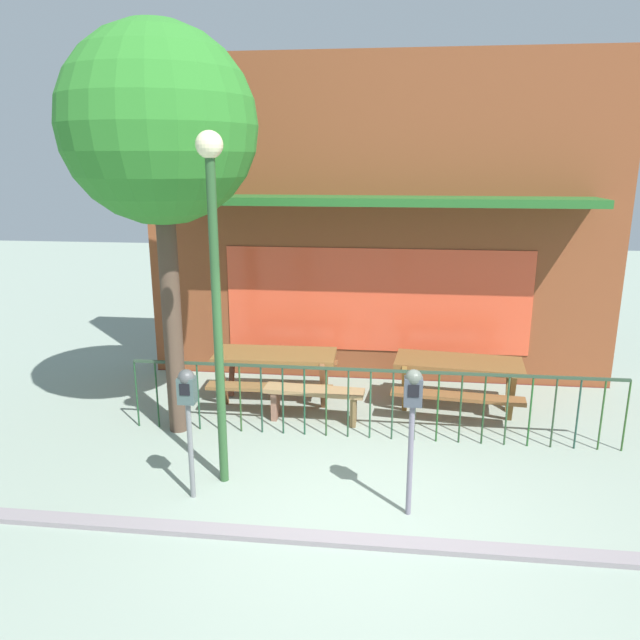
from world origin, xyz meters
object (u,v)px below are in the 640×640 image
parking_meter_far (188,400)px  street_tree (159,129)px  picnic_table_right (458,371)px  picnic_table_left (275,363)px  parking_meter_near (413,404)px  patio_bench (314,397)px  street_lamp (215,263)px

parking_meter_far → street_tree: (-0.73, 1.63, 2.79)m
picnic_table_right → street_tree: street_tree is taller
picnic_table_right → parking_meter_far: bearing=-138.7°
picnic_table_left → parking_meter_near: parking_meter_near is taller
patio_bench → parking_meter_near: 2.67m
parking_meter_far → street_lamp: 1.46m
street_lamp → parking_meter_far: bearing=-122.2°
patio_bench → street_tree: bearing=-164.5°
parking_meter_near → street_tree: bearing=151.2°
picnic_table_right → street_lamp: street_lamp is taller
picnic_table_right → street_tree: 5.18m
picnic_table_right → street_lamp: bearing=-140.7°
picnic_table_left → patio_bench: size_ratio=1.29×
picnic_table_right → parking_meter_near: 2.94m
patio_bench → picnic_table_left: bearing=136.7°
picnic_table_left → picnic_table_right: bearing=-0.8°
street_lamp → picnic_table_right: bearing=39.3°
picnic_table_left → street_tree: 3.68m
picnic_table_right → patio_bench: size_ratio=1.37×
picnic_table_left → picnic_table_right: 2.69m
picnic_table_left → parking_meter_near: (1.93, -2.81, 0.62)m
street_tree → patio_bench: bearing=15.5°
picnic_table_left → street_tree: size_ratio=0.36×
parking_meter_far → picnic_table_right: bearing=41.3°
parking_meter_near → parking_meter_far: bearing=178.6°
picnic_table_right → patio_bench: picnic_table_right is taller
patio_bench → parking_meter_near: size_ratio=0.89×
picnic_table_left → parking_meter_near: 3.46m
patio_bench → parking_meter_far: (-1.06, -2.13, 0.79)m
parking_meter_near → picnic_table_right: bearing=74.6°
parking_meter_near → street_lamp: 2.49m
street_tree → parking_meter_near: bearing=-28.8°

